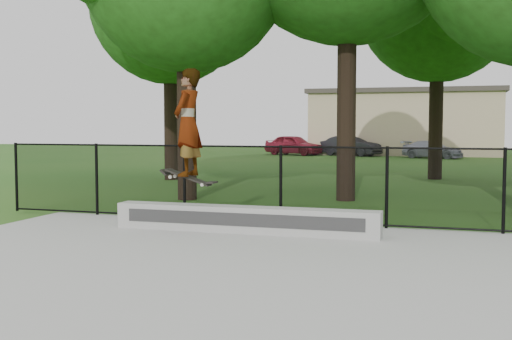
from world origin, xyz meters
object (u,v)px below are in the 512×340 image
(car_b, at_px, (351,146))
(car_c, at_px, (432,150))
(grind_ledge, at_px, (244,219))
(car_a, at_px, (294,145))
(skater_airborne, at_px, (188,124))

(car_b, distance_m, car_c, 5.30)
(grind_ledge, bearing_deg, car_c, 85.45)
(car_b, bearing_deg, grind_ledge, -152.30)
(car_a, relative_size, car_c, 1.19)
(grind_ledge, height_order, skater_airborne, skater_airborne)
(car_b, bearing_deg, skater_airborne, -154.12)
(grind_ledge, height_order, car_c, car_c)
(grind_ledge, height_order, car_b, car_b)
(car_b, xyz_separation_m, car_c, (5.06, -1.58, -0.12))
(grind_ledge, bearing_deg, car_a, 102.28)
(grind_ledge, bearing_deg, car_b, 95.32)
(car_c, bearing_deg, skater_airborne, -167.18)
(car_a, xyz_separation_m, car_c, (8.81, -1.65, -0.15))
(car_c, height_order, skater_airborne, skater_airborne)
(car_b, bearing_deg, car_a, 111.28)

